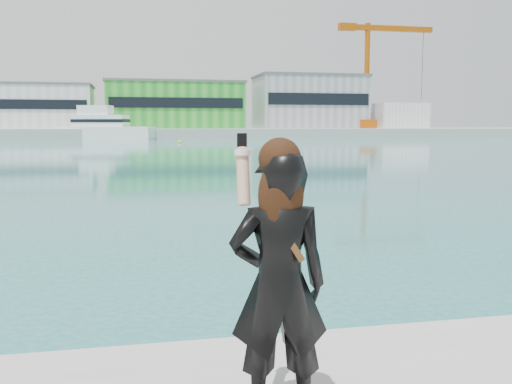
{
  "coord_description": "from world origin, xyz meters",
  "views": [
    {
      "loc": [
        -1.42,
        -3.93,
        2.72
      ],
      "look_at": [
        -0.52,
        0.25,
        2.21
      ],
      "focal_mm": 40.0,
      "sensor_mm": 36.0,
      "label": 1
    }
  ],
  "objects_px": {
    "dock_crane": "(372,72)",
    "buoy_near": "(180,143)",
    "motor_yacht": "(103,127)",
    "woman": "(279,277)"
  },
  "relations": [
    {
      "from": "motor_yacht",
      "to": "woman",
      "type": "xyz_separation_m",
      "value": [
        6.47,
        -111.83,
        -0.67
      ]
    },
    {
      "from": "dock_crane",
      "to": "buoy_near",
      "type": "bearing_deg",
      "value": -141.74
    },
    {
      "from": "buoy_near",
      "to": "woman",
      "type": "distance_m",
      "value": 85.14
    },
    {
      "from": "dock_crane",
      "to": "buoy_near",
      "type": "xyz_separation_m",
      "value": [
        -47.62,
        -37.55,
        -15.07
      ]
    },
    {
      "from": "dock_crane",
      "to": "buoy_near",
      "type": "height_order",
      "value": "dock_crane"
    },
    {
      "from": "dock_crane",
      "to": "buoy_near",
      "type": "distance_m",
      "value": 62.49
    },
    {
      "from": "motor_yacht",
      "to": "buoy_near",
      "type": "xyz_separation_m",
      "value": [
        12.57,
        -26.92,
        -2.41
      ]
    },
    {
      "from": "buoy_near",
      "to": "woman",
      "type": "xyz_separation_m",
      "value": [
        -6.1,
        -84.9,
        1.74
      ]
    },
    {
      "from": "motor_yacht",
      "to": "woman",
      "type": "bearing_deg",
      "value": -67.94
    },
    {
      "from": "buoy_near",
      "to": "motor_yacht",
      "type": "bearing_deg",
      "value": 115.03
    }
  ]
}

